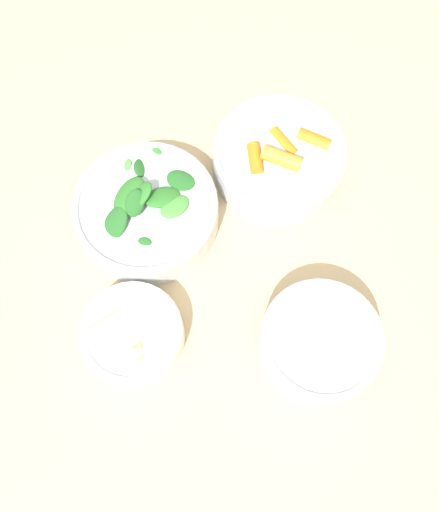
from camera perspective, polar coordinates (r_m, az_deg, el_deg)
ground_plane at (r=1.41m, az=2.68°, el=-8.41°), size 10.00×10.00×0.00m
dining_table at (r=0.83m, az=4.53°, el=0.63°), size 1.00×0.94×0.73m
bowl_carrots at (r=0.74m, az=6.80°, el=11.11°), size 0.19×0.19×0.07m
bowl_greens at (r=0.70m, az=-8.28°, el=5.12°), size 0.20×0.20×0.09m
bowl_beans_hotdog at (r=0.65m, az=11.25°, el=-9.64°), size 0.15×0.15×0.06m
bowl_cookies at (r=0.65m, az=-9.94°, el=-8.75°), size 0.13×0.13×0.04m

